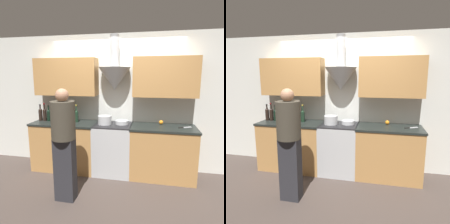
# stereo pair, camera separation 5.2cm
# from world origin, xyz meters

# --- Properties ---
(ground_plane) EXTENTS (12.00, 12.00, 0.00)m
(ground_plane) POSITION_xyz_m (0.00, 0.00, 0.00)
(ground_plane) COLOR #423833
(wall_back) EXTENTS (8.40, 0.58, 2.60)m
(wall_back) POSITION_xyz_m (-0.02, 0.60, 1.47)
(wall_back) COLOR silver
(wall_back) RESTS_ON ground_plane
(counter_left) EXTENTS (1.24, 0.62, 0.94)m
(counter_left) POSITION_xyz_m (-0.95, 0.33, 0.47)
(counter_left) COLOR #B27F47
(counter_left) RESTS_ON ground_plane
(counter_right) EXTENTS (1.14, 0.62, 0.94)m
(counter_right) POSITION_xyz_m (0.90, 0.33, 0.47)
(counter_right) COLOR #B27F47
(counter_right) RESTS_ON ground_plane
(stove_range) EXTENTS (0.69, 0.60, 0.94)m
(stove_range) POSITION_xyz_m (0.00, 0.33, 0.47)
(stove_range) COLOR #B7BABC
(stove_range) RESTS_ON ground_plane
(wine_bottle_0) EXTENTS (0.07, 0.07, 0.33)m
(wine_bottle_0) POSITION_xyz_m (-1.48, 0.36, 1.08)
(wine_bottle_0) COLOR black
(wine_bottle_0) RESTS_ON counter_left
(wine_bottle_1) EXTENTS (0.07, 0.07, 0.35)m
(wine_bottle_1) POSITION_xyz_m (-1.40, 0.36, 1.08)
(wine_bottle_1) COLOR black
(wine_bottle_1) RESTS_ON counter_left
(wine_bottle_2) EXTENTS (0.07, 0.07, 0.32)m
(wine_bottle_2) POSITION_xyz_m (-1.31, 0.36, 1.07)
(wine_bottle_2) COLOR black
(wine_bottle_2) RESTS_ON counter_left
(wine_bottle_3) EXTENTS (0.07, 0.07, 0.32)m
(wine_bottle_3) POSITION_xyz_m (-1.21, 0.37, 1.07)
(wine_bottle_3) COLOR black
(wine_bottle_3) RESTS_ON counter_left
(wine_bottle_4) EXTENTS (0.07, 0.07, 0.31)m
(wine_bottle_4) POSITION_xyz_m (-1.12, 0.39, 1.06)
(wine_bottle_4) COLOR black
(wine_bottle_4) RESTS_ON counter_left
(wine_bottle_5) EXTENTS (0.07, 0.07, 0.34)m
(wine_bottle_5) POSITION_xyz_m (-1.03, 0.37, 1.08)
(wine_bottle_5) COLOR black
(wine_bottle_5) RESTS_ON counter_left
(wine_bottle_6) EXTENTS (0.08, 0.08, 0.31)m
(wine_bottle_6) POSITION_xyz_m (-0.93, 0.38, 1.07)
(wine_bottle_6) COLOR black
(wine_bottle_6) RESTS_ON counter_left
(wine_bottle_7) EXTENTS (0.07, 0.07, 0.35)m
(wine_bottle_7) POSITION_xyz_m (-0.82, 0.39, 1.08)
(wine_bottle_7) COLOR black
(wine_bottle_7) RESTS_ON counter_left
(wine_bottle_8) EXTENTS (0.07, 0.07, 0.34)m
(wine_bottle_8) POSITION_xyz_m (-0.73, 0.38, 1.07)
(wine_bottle_8) COLOR black
(wine_bottle_8) RESTS_ON counter_left
(stock_pot) EXTENTS (0.25, 0.25, 0.16)m
(stock_pot) POSITION_xyz_m (-0.15, 0.32, 1.02)
(stock_pot) COLOR #B7BABC
(stock_pot) RESTS_ON stove_range
(mixing_bowl) EXTENTS (0.24, 0.24, 0.07)m
(mixing_bowl) POSITION_xyz_m (0.15, 0.39, 0.97)
(mixing_bowl) COLOR #B7BABC
(mixing_bowl) RESTS_ON stove_range
(orange_fruit) EXTENTS (0.08, 0.08, 0.08)m
(orange_fruit) POSITION_xyz_m (0.87, 0.51, 0.98)
(orange_fruit) COLOR orange
(orange_fruit) RESTS_ON counter_right
(chefs_knife) EXTENTS (0.24, 0.14, 0.01)m
(chefs_knife) POSITION_xyz_m (1.27, 0.34, 0.94)
(chefs_knife) COLOR silver
(chefs_knife) RESTS_ON counter_right
(person_foreground_left) EXTENTS (0.34, 0.34, 1.65)m
(person_foreground_left) POSITION_xyz_m (-0.52, -0.65, 0.91)
(person_foreground_left) COLOR #28282D
(person_foreground_left) RESTS_ON ground_plane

